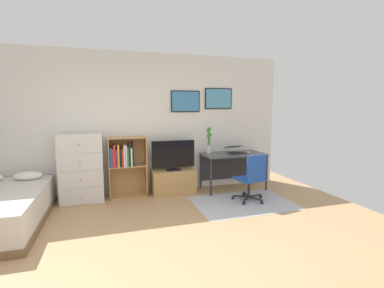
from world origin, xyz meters
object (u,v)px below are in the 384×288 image
at_px(tv_stand, 173,181).
at_px(computer_mouse, 248,152).
at_px(television, 173,155).
at_px(office_chair, 252,177).
at_px(bamboo_vase, 209,141).
at_px(dresser, 81,168).
at_px(desk, 232,159).
at_px(laptop, 235,150).
at_px(bookshelf, 125,162).

bearing_deg(tv_stand, computer_mouse, -6.59).
height_order(television, office_chair, television).
bearing_deg(television, bamboo_vase, 6.34).
distance_m(dresser, television, 1.67).
distance_m(dresser, computer_mouse, 3.20).
bearing_deg(dresser, television, -0.25).
relative_size(television, desk, 0.67).
bearing_deg(bamboo_vase, laptop, -14.73).
distance_m(television, computer_mouse, 1.54).
xyz_separation_m(dresser, computer_mouse, (3.20, -0.16, 0.15)).
bearing_deg(computer_mouse, dresser, 177.10).
distance_m(television, office_chair, 1.53).
distance_m(bookshelf, desk, 2.14).
distance_m(desk, computer_mouse, 0.37).
xyz_separation_m(office_chair, laptop, (0.09, 0.85, 0.34)).
bearing_deg(office_chair, computer_mouse, 58.03).
relative_size(bookshelf, television, 1.33).
height_order(bookshelf, computer_mouse, bookshelf).
relative_size(office_chair, bamboo_vase, 1.62).
bearing_deg(computer_mouse, laptop, 157.41).
height_order(dresser, computer_mouse, dresser).
height_order(computer_mouse, bamboo_vase, bamboo_vase).
distance_m(desk, bamboo_vase, 0.61).
bearing_deg(bamboo_vase, computer_mouse, -17.31).
distance_m(television, bamboo_vase, 0.81).
bearing_deg(television, laptop, -2.36).
bearing_deg(bamboo_vase, office_chair, -66.15).
bearing_deg(television, tv_stand, 90.00).
bearing_deg(television, office_chair, -37.06).
height_order(tv_stand, computer_mouse, computer_mouse).
bearing_deg(computer_mouse, tv_stand, 173.41).
distance_m(tv_stand, bamboo_vase, 1.08).
relative_size(office_chair, laptop, 2.21).
height_order(office_chair, computer_mouse, office_chair).
distance_m(dresser, desk, 2.89).
xyz_separation_m(tv_stand, computer_mouse, (1.53, -0.18, 0.53)).
bearing_deg(laptop, television, 174.27).
xyz_separation_m(bookshelf, laptop, (2.20, -0.12, 0.13)).
height_order(television, bamboo_vase, bamboo_vase).
height_order(office_chair, bamboo_vase, bamboo_vase).
bearing_deg(computer_mouse, television, 174.23).
height_order(desk, computer_mouse, computer_mouse).
xyz_separation_m(laptop, computer_mouse, (0.24, -0.10, -0.04)).
xyz_separation_m(television, computer_mouse, (1.53, -0.15, 0.01)).
height_order(dresser, bamboo_vase, bamboo_vase).
bearing_deg(tv_stand, bookshelf, 176.91).
bearing_deg(dresser, computer_mouse, -2.90).
bearing_deg(bookshelf, dresser, -175.11).
height_order(dresser, office_chair, dresser).
xyz_separation_m(dresser, desk, (2.89, -0.03, 0.01)).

